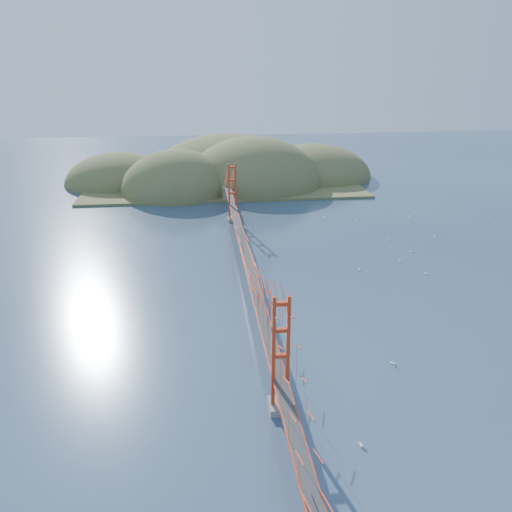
{
  "coord_description": "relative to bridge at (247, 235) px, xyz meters",
  "views": [
    {
      "loc": [
        -6.61,
        -67.81,
        30.3
      ],
      "look_at": [
        1.3,
        0.0,
        3.73
      ],
      "focal_mm": 35.0,
      "sensor_mm": 36.0,
      "label": 1
    }
  ],
  "objects": [
    {
      "name": "sailboat_17",
      "position": [
        51.79,
        20.94,
        -6.86
      ],
      "size": [
        0.59,
        0.59,
        0.67
      ],
      "color": "white",
      "rests_on": "ground"
    },
    {
      "name": "sailboat_7",
      "position": [
        19.21,
        29.69,
        -6.85
      ],
      "size": [
        0.68,
        0.68,
        0.72
      ],
      "color": "white",
      "rests_on": "ground"
    },
    {
      "name": "sailboat_6",
      "position": [
        13.32,
        -24.2,
        -6.86
      ],
      "size": [
        0.64,
        0.64,
        0.67
      ],
      "color": "white",
      "rests_on": "ground"
    },
    {
      "name": "sailboat_15",
      "position": [
        39.16,
        30.36,
        -6.87
      ],
      "size": [
        0.53,
        0.54,
        0.61
      ],
      "color": "white",
      "rests_on": "ground"
    },
    {
      "name": "sailboat_12",
      "position": [
        25.15,
        26.7,
        -6.87
      ],
      "size": [
        0.53,
        0.43,
        0.62
      ],
      "color": "white",
      "rests_on": "ground"
    },
    {
      "name": "far_headlands",
      "position": [
        2.21,
        68.33,
        -7.01
      ],
      "size": [
        84.0,
        58.0,
        25.0
      ],
      "color": "brown",
      "rests_on": "ground"
    },
    {
      "name": "sailboat_2",
      "position": [
        27.41,
        -1.26,
        -6.86
      ],
      "size": [
        0.56,
        0.51,
        0.63
      ],
      "color": "white",
      "rests_on": "ground"
    },
    {
      "name": "sailboat_9",
      "position": [
        36.41,
        14.82,
        -6.87
      ],
      "size": [
        0.57,
        0.57,
        0.61
      ],
      "color": "white",
      "rests_on": "ground"
    },
    {
      "name": "sailboat_1",
      "position": [
        29.02,
        8.11,
        -6.87
      ],
      "size": [
        0.58,
        0.58,
        0.61
      ],
      "color": "white",
      "rests_on": "ground"
    },
    {
      "name": "sailboat_8",
      "position": [
        36.47,
        26.93,
        -6.86
      ],
      "size": [
        0.59,
        0.49,
        0.69
      ],
      "color": "white",
      "rests_on": "ground"
    },
    {
      "name": "sailboat_10",
      "position": [
        6.12,
        -35.67,
        -6.86
      ],
      "size": [
        0.49,
        0.58,
        0.67
      ],
      "color": "white",
      "rests_on": "ground"
    },
    {
      "name": "sailboat_3",
      "position": [
        16.32,
        25.11,
        -6.87
      ],
      "size": [
        0.52,
        0.52,
        0.56
      ],
      "color": "white",
      "rests_on": "ground"
    },
    {
      "name": "bridge",
      "position": [
        0.0,
        0.0,
        0.0
      ],
      "size": [
        2.2,
        94.4,
        12.0
      ],
      "color": "gray",
      "rests_on": "ground"
    },
    {
      "name": "ground",
      "position": [
        0.0,
        -0.18,
        -7.01
      ],
      "size": [
        320.0,
        320.0,
        0.0
      ],
      "primitive_type": "plane",
      "color": "#2E415C",
      "rests_on": "ground"
    },
    {
      "name": "sailboat_14",
      "position": [
        17.71,
        1.4,
        -6.86
      ],
      "size": [
        0.65,
        0.65,
        0.69
      ],
      "color": "white",
      "rests_on": "ground"
    },
    {
      "name": "sailboat_0",
      "position": [
        25.39,
        4.16,
        -6.87
      ],
      "size": [
        0.53,
        0.54,
        0.61
      ],
      "color": "white",
      "rests_on": "ground"
    },
    {
      "name": "sailboat_16",
      "position": [
        27.62,
        14.92,
        -6.86
      ],
      "size": [
        0.61,
        0.61,
        0.65
      ],
      "color": "white",
      "rests_on": "ground"
    }
  ]
}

